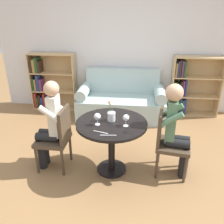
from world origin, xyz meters
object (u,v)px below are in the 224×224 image
couch (121,102)px  wine_glass_left (97,117)px  person_right (176,128)px  chair_right (168,140)px  chair_left (57,136)px  person_left (50,125)px  bookshelf_left (49,83)px  wine_glass_right (126,118)px  bookshelf_right (189,87)px  flower_vase (111,115)px

couch → wine_glass_left: 1.94m
person_right → wine_glass_left: (-0.98, -0.12, 0.16)m
person_right → couch: bearing=33.6°
couch → chair_right: (0.73, -1.72, 0.18)m
couch → wine_glass_left: couch is taller
chair_left → person_left: (-0.09, 0.00, 0.17)m
chair_right → bookshelf_left: bearing=57.9°
person_left → wine_glass_right: person_left is taller
bookshelf_left → chair_left: bookshelf_left is taller
person_left → wine_glass_right: (1.01, -0.08, 0.19)m
chair_left → wine_glass_right: chair_left is taller
couch → chair_left: bearing=-112.4°
bookshelf_right → wine_glass_right: (-1.16, -2.12, 0.28)m
person_left → person_right: size_ratio=1.00×
chair_right → wine_glass_left: (-0.90, -0.14, 0.35)m
bookshelf_left → couch: bearing=-9.6°
chair_left → flower_vase: (0.73, 0.05, 0.32)m
chair_right → wine_glass_right: chair_right is taller
chair_right → person_left: (-1.56, -0.06, 0.17)m
wine_glass_left → chair_right: bearing=8.6°
bookshelf_left → wine_glass_right: size_ratio=7.86×
wine_glass_left → wine_glass_right: (0.35, 0.00, 0.00)m
chair_right → chair_left: bearing=100.8°
wine_glass_right → chair_right: bearing=13.8°
person_right → flower_vase: person_right is taller
couch → wine_glass_right: couch is taller
couch → chair_left: 1.94m
wine_glass_right → wine_glass_left: bearing=-179.7°
couch → person_right: (0.82, -1.74, 0.37)m
couch → bookshelf_right: size_ratio=1.43×
flower_vase → bookshelf_left: bearing=128.4°
bookshelf_left → wine_glass_left: size_ratio=7.81×
bookshelf_right → chair_left: size_ratio=1.34×
chair_right → wine_glass_left: 0.98m
bookshelf_left → bookshelf_right: size_ratio=1.00×
bookshelf_left → flower_vase: size_ratio=4.50×
chair_left → flower_vase: flower_vase is taller
chair_left → person_left: person_left is taller
bookshelf_right → wine_glass_left: size_ratio=7.81×
couch → chair_left: (-0.73, -1.78, 0.18)m
wine_glass_left → wine_glass_right: same height
bookshelf_right → wine_glass_left: 2.62m
person_left → chair_right: bearing=93.5°
bookshelf_right → flower_vase: (-1.35, -2.00, 0.25)m
person_left → person_right: (1.64, 0.04, 0.02)m
person_left → wine_glass_left: size_ratio=8.19×
person_left → person_right: 1.64m
wine_glass_right → bookshelf_right: bearing=61.4°
chair_right → wine_glass_right: 0.67m
bookshelf_right → person_left: bearing=-136.6°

